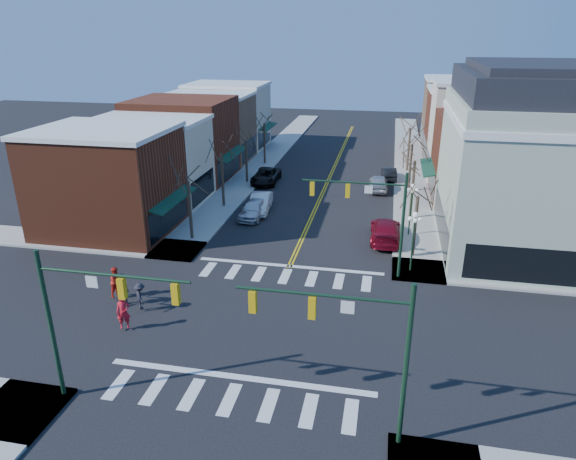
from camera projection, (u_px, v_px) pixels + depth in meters
The scene contains 36 objects.
ground at pixel (263, 326), 28.58m from camera, with size 160.00×160.00×0.00m, color black.
sidewalk_left at pixel (224, 202), 48.37m from camera, with size 3.50×70.00×0.15m, color #9E9B93.
sidewalk_right at pixel (414, 215), 45.19m from camera, with size 3.50×70.00×0.15m, color #9E9B93.
bldg_left_brick_a at pixel (108, 183), 40.62m from camera, with size 10.00×8.50×8.00m, color maroon.
bldg_left_stucco_a at pixel (151, 162), 47.78m from camera, with size 10.00×7.00×7.50m, color beige.
bldg_left_brick_b at pixel (183, 140), 54.88m from camera, with size 10.00×9.00×8.50m, color maroon.
bldg_left_tan at pixel (209, 129), 62.53m from camera, with size 10.00×7.50×7.80m, color #86664A.
bldg_left_stucco_b at pixel (228, 117), 69.52m from camera, with size 10.00×8.00×8.20m, color beige.
bldg_right_brick_a at pixel (490, 159), 47.76m from camera, with size 10.00×8.50×8.00m, color maroon.
bldg_right_stucco at pixel (479, 133), 54.45m from camera, with size 10.00×7.00×10.00m, color beige.
bldg_right_brick_b at pixel (469, 127), 61.56m from camera, with size 10.00×8.00×8.50m, color maroon.
bldg_right_tan at pixel (462, 115), 68.76m from camera, with size 10.00×8.00×9.00m, color #86664A.
victorian_corner at pixel (536, 161), 36.34m from camera, with size 12.25×14.25×13.30m.
traffic_mast_near_left at pixel (87, 309), 21.11m from camera, with size 6.60×0.28×7.20m.
traffic_mast_near_right at pixel (357, 339), 19.09m from camera, with size 6.60×0.28×7.20m.
traffic_mast_far_right at pixel (374, 209), 32.58m from camera, with size 6.60×0.28×7.20m.
lamppost_corner at pixel (414, 232), 33.75m from camera, with size 0.36×0.36×4.33m.
lamppost_midblock at pixel (411, 201), 39.67m from camera, with size 0.36×0.36×4.33m.
tree_left_a at pixel (190, 211), 39.25m from camera, with size 0.24×0.24×4.76m, color #382B21.
tree_left_b at pixel (223, 181), 46.49m from camera, with size 0.24×0.24×5.04m, color #382B21.
tree_left_c at pixel (246, 162), 53.87m from camera, with size 0.24×0.24×4.55m, color #382B21.
tree_left_d at pixel (264, 144), 61.09m from camera, with size 0.24×0.24×4.90m, color #382B21.
tree_right_a at pixel (415, 227), 36.23m from camera, with size 0.24×0.24×4.62m, color #382B21.
tree_right_b at pixel (412, 191), 43.42m from camera, with size 0.24×0.24×5.18m, color #382B21.
tree_right_c at pixel (410, 169), 50.77m from camera, with size 0.24×0.24×4.83m, color #382B21.
tree_right_d at pixel (409, 150), 58.03m from camera, with size 0.24×0.24×4.97m, color #382B21.
car_left_near at pixel (254, 209), 44.54m from camera, with size 1.84×4.57×1.56m, color silver.
car_left_mid at pixel (260, 203), 46.04m from camera, with size 1.66×4.76×1.57m, color white.
car_left_far at pixel (266, 176), 54.42m from camera, with size 2.50×5.43×1.51m, color black.
car_right_near at pixel (386, 230), 39.72m from camera, with size 2.30×5.65×1.64m, color maroon.
car_right_mid at pixel (378, 183), 51.93m from camera, with size 1.87×4.65×1.58m, color silver.
car_right_far at pixel (389, 174), 55.57m from camera, with size 1.44×4.13×1.36m, color black.
pedestrian_red_a at pixel (123, 312), 27.77m from camera, with size 0.72×0.47×1.97m, color red.
pedestrian_red_b at pixel (117, 282), 31.14m from camera, with size 0.93×0.72×1.91m, color red.
pedestrian_dark_a at pixel (123, 288), 30.33m from camera, with size 1.13×0.47×1.93m, color black.
pedestrian_dark_b at pixel (140, 296), 29.75m from camera, with size 1.05×0.61×1.63m, color black.
Camera 1 is at (6.18, -23.83, 15.54)m, focal length 32.00 mm.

